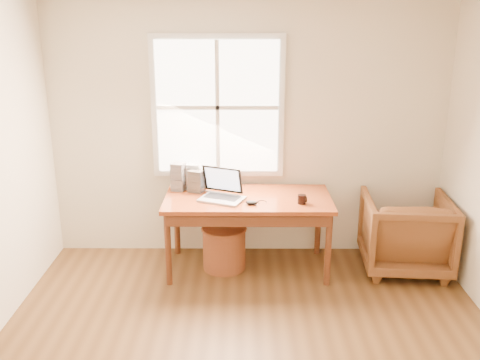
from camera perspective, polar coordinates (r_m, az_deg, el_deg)
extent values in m
cube|color=beige|center=(5.43, 0.83, 5.26)|extent=(4.00, 0.02, 2.60)
cube|color=silver|center=(5.35, -2.40, 7.79)|extent=(1.32, 0.05, 1.42)
cube|color=white|center=(5.32, -2.41, 7.73)|extent=(1.20, 0.02, 1.30)
cube|color=silver|center=(5.31, -2.42, 7.71)|extent=(0.04, 0.02, 1.30)
cube|color=silver|center=(5.31, -2.42, 7.71)|extent=(1.20, 0.02, 0.04)
cube|color=brown|center=(5.15, 0.85, -2.05)|extent=(1.60, 0.80, 0.04)
imported|color=brown|center=(5.51, 17.23, -5.42)|extent=(0.87, 0.90, 0.76)
cylinder|color=brown|center=(5.35, -1.70, -7.29)|extent=(0.55, 0.55, 0.42)
ellipsoid|color=black|center=(4.94, 1.23, -2.43)|extent=(0.12, 0.09, 0.04)
cylinder|color=black|center=(4.99, 6.60, -2.06)|extent=(0.10, 0.10, 0.09)
cube|color=silver|center=(5.36, -5.04, 0.39)|extent=(0.13, 0.12, 0.26)
cube|color=#252429|center=(5.28, -4.64, -0.09)|extent=(0.18, 0.17, 0.22)
cube|color=#A4A4B1|center=(5.33, -6.58, 0.37)|extent=(0.16, 0.15, 0.28)
cube|color=#B8BEC4|center=(5.41, -3.96, 0.06)|extent=(0.17, 0.16, 0.17)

